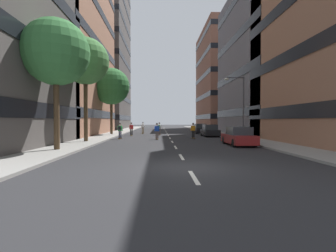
% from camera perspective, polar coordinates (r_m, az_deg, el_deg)
% --- Properties ---
extents(ground_plane, '(165.18, 165.18, 0.00)m').
position_cam_1_polar(ground_plane, '(38.48, -0.17, -1.77)').
color(ground_plane, '#28282B').
extents(sidewalk_left, '(3.01, 75.71, 0.14)m').
position_cam_1_polar(sidewalk_left, '(42.43, -11.13, -1.41)').
color(sidewalk_left, gray).
rests_on(sidewalk_left, ground_plane).
extents(sidewalk_right, '(3.01, 75.71, 0.14)m').
position_cam_1_polar(sidewalk_right, '(42.89, 10.37, -1.38)').
color(sidewalk_right, gray).
rests_on(sidewalk_right, ground_plane).
extents(lane_markings, '(0.16, 62.20, 0.01)m').
position_cam_1_polar(lane_markings, '(38.95, -0.19, -1.73)').
color(lane_markings, silver).
rests_on(lane_markings, ground_plane).
extents(building_left_mid, '(13.64, 21.51, 24.13)m').
position_cam_1_polar(building_left_mid, '(40.08, -24.90, 15.78)').
color(building_left_mid, '#9E6B51').
rests_on(building_left_mid, ground_plane).
extents(building_left_far, '(13.64, 20.83, 36.22)m').
position_cam_1_polar(building_left_far, '(66.03, -15.64, 15.38)').
color(building_left_far, '#4C4744').
rests_on(building_left_far, ground_plane).
extents(building_right_mid, '(13.64, 19.35, 20.96)m').
position_cam_1_polar(building_right_mid, '(40.70, 24.13, 13.26)').
color(building_right_mid, slate).
rests_on(building_right_mid, ground_plane).
extents(building_right_far, '(13.64, 21.00, 24.48)m').
position_cam_1_polar(building_right_far, '(65.46, 13.71, 10.27)').
color(building_right_far, brown).
rests_on(building_right_far, ground_plane).
extents(parked_car_near, '(1.82, 4.40, 1.52)m').
position_cam_1_polar(parked_car_near, '(32.54, 9.50, -1.10)').
color(parked_car_near, black).
rests_on(parked_car_near, ground_plane).
extents(parked_car_mid, '(1.82, 4.40, 1.52)m').
position_cam_1_polar(parked_car_mid, '(40.04, 7.32, -0.66)').
color(parked_car_mid, black).
rests_on(parked_car_mid, ground_plane).
extents(parked_car_far, '(1.82, 4.40, 1.52)m').
position_cam_1_polar(parked_car_far, '(21.28, 15.77, -2.38)').
color(parked_car_far, maroon).
rests_on(parked_car_far, ground_plane).
extents(street_tree_near, '(4.27, 4.27, 9.45)m').
position_cam_1_polar(street_tree_near, '(24.71, -18.29, 13.78)').
color(street_tree_near, '#4C3823').
rests_on(street_tree_near, sidewalk_left).
extents(street_tree_mid, '(5.10, 5.10, 9.23)m').
position_cam_1_polar(street_tree_mid, '(36.39, -12.79, 8.76)').
color(street_tree_mid, '#4C3823').
rests_on(street_tree_mid, sidewalk_left).
extents(street_tree_far, '(4.31, 4.31, 8.51)m').
position_cam_1_polar(street_tree_far, '(18.48, -24.15, 15.01)').
color(street_tree_far, '#4C3823').
rests_on(street_tree_far, sidewalk_left).
extents(streetlamp_right, '(2.13, 0.30, 6.50)m').
position_cam_1_polar(streetlamp_right, '(27.59, 16.08, 5.59)').
color(streetlamp_right, '#3F3F44').
rests_on(streetlamp_right, sidewalk_right).
extents(skater_0, '(0.57, 0.92, 1.78)m').
position_cam_1_polar(skater_0, '(28.35, 5.76, -0.86)').
color(skater_0, brown).
rests_on(skater_0, ground_plane).
extents(skater_1, '(0.57, 0.92, 1.78)m').
position_cam_1_polar(skater_1, '(39.13, -5.74, -0.28)').
color(skater_1, brown).
rests_on(skater_1, ground_plane).
extents(skater_2, '(0.57, 0.92, 1.78)m').
position_cam_1_polar(skater_2, '(34.92, -2.00, -0.41)').
color(skater_2, brown).
rests_on(skater_2, ground_plane).
extents(skater_3, '(0.56, 0.92, 1.78)m').
position_cam_1_polar(skater_3, '(33.77, -8.34, -0.53)').
color(skater_3, brown).
rests_on(skater_3, ground_plane).
extents(skater_4, '(0.56, 0.92, 1.78)m').
position_cam_1_polar(skater_4, '(28.04, -10.88, -0.84)').
color(skater_4, brown).
rests_on(skater_4, ground_plane).
extents(skater_5, '(0.56, 0.92, 1.78)m').
position_cam_1_polar(skater_5, '(26.83, -2.52, -0.98)').
color(skater_5, brown).
rests_on(skater_5, ground_plane).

